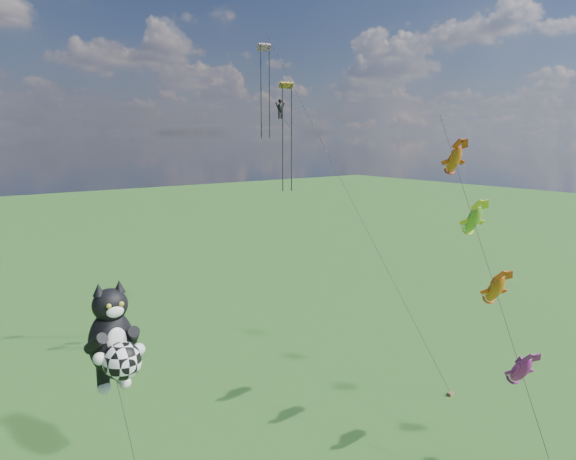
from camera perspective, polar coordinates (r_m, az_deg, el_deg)
cat_kite_rig at (r=27.13m, az=-17.26°, el=-10.68°), size 2.38×4.05×10.26m
fish_windsock_rig at (r=33.36m, az=19.31°, el=-2.36°), size 7.82×14.03×18.11m
parafoil_rig at (r=43.92m, az=-0.43°, el=12.15°), size 3.87×17.25×24.84m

